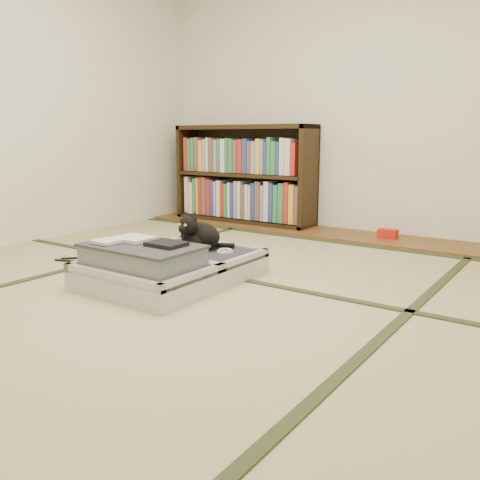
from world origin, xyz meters
The scene contains 9 objects.
floor centered at (0.00, 0.00, 0.00)m, with size 4.50×4.50×0.00m, color tan.
wood_strip centered at (0.00, 2.00, 0.01)m, with size 4.00×0.50×0.02m, color brown.
red_item centered at (0.33, 2.03, 0.06)m, with size 0.15×0.09×0.07m, color red.
tatami_borders centered at (0.00, 0.49, 0.00)m, with size 4.00×4.50×0.01m.
bookcase centered at (-1.10, 2.07, 0.45)m, with size 1.42×0.33×0.92m.
suitcase centered at (-0.29, 0.11, 0.10)m, with size 0.71×0.95×0.28m.
cat centered at (-0.30, 0.40, 0.23)m, with size 0.32×0.32×0.26m.
cable_coil centered at (-0.12, 0.44, 0.15)m, with size 0.10×0.10×0.02m.
hanger centered at (-1.10, 0.15, 0.01)m, with size 0.38×0.22×0.01m.
Camera 1 is at (1.65, -1.95, 0.82)m, focal length 38.00 mm.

